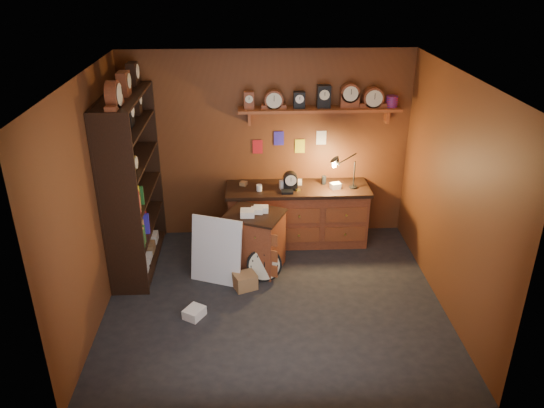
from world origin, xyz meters
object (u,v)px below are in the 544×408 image
Objects in this scene: workbench at (297,211)px; big_round_clock at (264,265)px; shelving_unit at (129,177)px; low_cabinet at (255,239)px.

big_round_clock is (-0.51, -1.01, -0.25)m from workbench.
shelving_unit reaches higher than big_round_clock.
shelving_unit is 1.28× the size of workbench.
shelving_unit is 2.89× the size of low_cabinet.
low_cabinet is (1.58, -0.22, -0.82)m from shelving_unit.
big_round_clock is at bearing -17.09° from shelving_unit.
low_cabinet is at bearing -131.13° from workbench.
big_round_clock is at bearing -116.75° from workbench.
low_cabinet is at bearing 109.97° from big_round_clock.
shelving_unit is at bearing 162.91° from big_round_clock.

